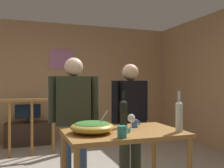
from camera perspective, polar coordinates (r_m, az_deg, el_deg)
The scene contains 15 objects.
back_wall at distance 5.86m, azimuth -13.73°, elevation 0.63°, with size 5.79×0.10×2.62m, color tan.
side_wall_right at distance 5.16m, azimuth 23.02°, elevation 0.65°, with size 0.10×4.36×2.62m, color tan.
framed_picture at distance 5.86m, azimuth -11.20°, elevation 5.52°, with size 0.54×0.03×0.44m, color #B56F9E.
stair_railing at distance 4.69m, azimuth -21.60°, elevation -7.65°, with size 3.03×0.10×1.05m.
tv_console at distance 5.58m, azimuth -18.41°, elevation -10.55°, with size 0.90×0.40×0.45m, color #38281E.
flat_screen_tv at distance 5.49m, azimuth -18.41°, elevation -5.95°, with size 0.50×0.12×0.38m.
serving_table at distance 2.53m, azimuth 2.51°, elevation -12.59°, with size 1.13×0.74×0.81m.
salad_bowl at distance 2.39m, azimuth -4.50°, elevation -9.51°, with size 0.41×0.41×0.21m.
wine_glass at distance 2.55m, azimuth 4.37°, elevation -7.83°, with size 0.08×0.08×0.16m.
wine_bottle_dark at distance 2.67m, azimuth 2.62°, elevation -6.42°, with size 0.08×0.08×0.38m.
wine_bottle_clear at distance 2.51m, azimuth 14.87°, elevation -6.81°, with size 0.07×0.07×0.39m.
mug_teal at distance 2.19m, azimuth 2.33°, elevation -10.71°, with size 0.12×0.08×0.10m.
mug_blue at distance 2.68m, azimuth 5.10°, elevation -8.84°, with size 0.11×0.07×0.08m.
person_standing_left at distance 3.00m, azimuth -8.61°, elevation -6.51°, with size 0.57×0.30×1.57m.
person_standing_right at distance 3.22m, azimuth 4.13°, elevation -6.83°, with size 0.53×0.29×1.51m.
Camera 1 is at (-0.61, -2.92, 1.28)m, focal length 40.61 mm.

